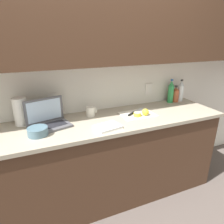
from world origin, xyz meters
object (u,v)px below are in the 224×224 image
at_px(bottle_green_soda, 171,92).
at_px(bottle_water_clear, 181,91).
at_px(cutting_board, 138,114).
at_px(lemon_half_cut, 137,114).
at_px(knife, 133,113).
at_px(measuring_cup, 91,111).
at_px(paper_towel_roll, 21,111).
at_px(lemon_whole_beside, 145,112).
at_px(bowl_white, 38,131).
at_px(bottle_oil_tall, 175,94).
at_px(laptop, 48,120).

relative_size(bottle_green_soda, bottle_water_clear, 1.06).
bearing_deg(cutting_board, lemon_half_cut, -122.66).
bearing_deg(knife, measuring_cup, 130.01).
height_order(lemon_half_cut, paper_towel_roll, paper_towel_roll).
xyz_separation_m(lemon_whole_beside, bowl_white, (-1.04, -0.03, -0.01)).
distance_m(bottle_water_clear, bowl_white, 1.74).
height_order(lemon_whole_beside, bowl_white, lemon_whole_beside).
bearing_deg(lemon_whole_beside, knife, 135.22).
bearing_deg(bowl_white, paper_towel_roll, 112.54).
bearing_deg(cutting_board, knife, 145.21).
bearing_deg(knife, paper_towel_roll, 138.42).
height_order(lemon_half_cut, bottle_water_clear, bottle_water_clear).
relative_size(bottle_oil_tall, bowl_white, 1.23).
xyz_separation_m(bottle_oil_tall, bottle_water_clear, (0.07, 0.00, 0.03)).
bearing_deg(bottle_green_soda, paper_towel_roll, -179.06).
xyz_separation_m(measuring_cup, bowl_white, (-0.52, -0.25, -0.01)).
height_order(laptop, lemon_whole_beside, laptop).
relative_size(knife, bottle_oil_tall, 1.31).
height_order(measuring_cup, paper_towel_roll, paper_towel_roll).
height_order(bottle_green_soda, bowl_white, bottle_green_soda).
relative_size(knife, paper_towel_roll, 1.04).
bearing_deg(cutting_board, paper_towel_roll, 170.10).
relative_size(measuring_cup, paper_towel_roll, 0.44).
distance_m(laptop, bottle_water_clear, 1.62).
relative_size(cutting_board, lemon_whole_beside, 4.93).
bearing_deg(paper_towel_roll, lemon_half_cut, -12.97).
xyz_separation_m(laptop, knife, (0.85, -0.04, -0.04)).
bearing_deg(bottle_oil_tall, knife, -164.44).
bearing_deg(lemon_half_cut, lemon_whole_beside, -7.09).
height_order(laptop, bottle_oil_tall, laptop).
distance_m(bowl_white, paper_towel_roll, 0.32).
bearing_deg(paper_towel_roll, knife, -8.84).
height_order(bowl_white, paper_towel_roll, paper_towel_roll).
relative_size(lemon_half_cut, paper_towel_roll, 0.29).
bearing_deg(laptop, bottle_water_clear, -9.30).
bearing_deg(bottle_water_clear, knife, -165.89).
relative_size(knife, bottle_water_clear, 0.97).
distance_m(lemon_whole_beside, bottle_water_clear, 0.74).
relative_size(laptop, paper_towel_roll, 1.55).
height_order(bottle_water_clear, paper_towel_roll, bottle_water_clear).
distance_m(lemon_half_cut, measuring_cup, 0.48).
bearing_deg(bottle_oil_tall, laptop, -174.31).
bearing_deg(lemon_half_cut, bowl_white, -177.63).
bearing_deg(measuring_cup, lemon_whole_beside, -23.42).
distance_m(cutting_board, bottle_green_soda, 0.63).
xyz_separation_m(lemon_half_cut, bowl_white, (-0.95, -0.04, 0.01)).
bearing_deg(paper_towel_roll, cutting_board, -9.90).
height_order(laptop, knife, laptop).
relative_size(knife, bowl_white, 1.61).
xyz_separation_m(lemon_half_cut, measuring_cup, (-0.43, 0.21, 0.02)).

